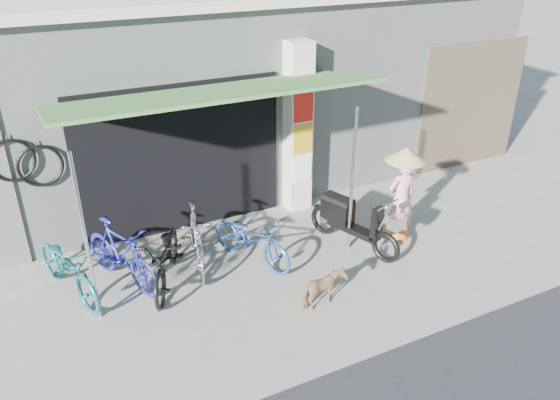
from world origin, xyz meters
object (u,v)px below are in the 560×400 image
street_dog (323,289)px  bike_navy (252,239)px  bike_black (167,257)px  nun (402,193)px  bike_silver (196,239)px  moped (352,221)px  bike_teal (67,267)px  bike_blue (121,254)px

street_dog → bike_navy: bearing=6.8°
bike_black → bike_navy: bearing=24.4°
nun → bike_navy: bearing=-6.7°
bike_silver → nun: size_ratio=0.99×
bike_navy → moped: bearing=-32.9°
moped → street_dog: bearing=-155.1°
bike_silver → nun: (3.26, -0.66, 0.33)m
bike_navy → street_dog: size_ratio=2.40×
bike_silver → moped: (2.39, -0.56, -0.02)m
bike_black → bike_navy: bike_black is taller
bike_teal → bike_navy: (2.61, -0.36, -0.04)m
street_dog → bike_black: bearing=40.6°
bike_blue → bike_black: (0.57, -0.30, -0.05)m
bike_blue → bike_silver: size_ratio=1.04×
bike_teal → street_dog: size_ratio=2.65×
moped → bike_black: bearing=155.1°
bike_navy → nun: 2.54m
bike_blue → street_dog: (2.30, -1.75, -0.22)m
bike_blue → bike_navy: bike_blue is taller
bike_silver → bike_navy: (0.78, -0.27, -0.06)m
bike_navy → bike_blue: bearing=147.8°
bike_navy → nun: size_ratio=0.98×
bike_navy → nun: bearing=-31.7°
bike_teal → bike_black: size_ratio=1.02×
bike_silver → street_dog: 2.10m
bike_teal → bike_blue: (0.72, -0.05, 0.04)m
bike_teal → moped: size_ratio=1.01×
bike_black → bike_silver: bike_silver is taller
bike_black → bike_navy: size_ratio=1.08×
street_dog → nun: 2.38m
bike_navy → street_dog: bike_navy is taller
bike_teal → street_dog: (3.03, -1.80, -0.18)m
nun → bike_silver: bearing=-9.4°
bike_teal → nun: (5.09, -0.74, 0.35)m
bike_black → bike_navy: (1.31, -0.01, -0.03)m
bike_black → street_dog: bearing=-15.2°
bike_teal → bike_navy: bike_teal is taller
bike_teal → bike_blue: 0.73m
bike_navy → moped: (1.61, -0.28, 0.04)m
bike_blue → street_dog: bearing=-60.3°
bike_teal → nun: size_ratio=1.09×
bike_black → nun: (3.79, -0.39, 0.35)m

